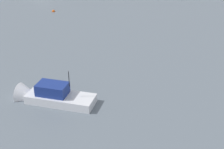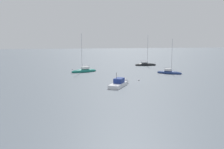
{
  "view_description": "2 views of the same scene",
  "coord_description": "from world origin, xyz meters",
  "px_view_note": "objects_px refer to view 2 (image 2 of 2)",
  "views": [
    {
      "loc": [
        8.74,
        65.87,
        14.68
      ],
      "look_at": [
        -0.49,
        40.57,
        1.33
      ],
      "focal_mm": 51.41,
      "sensor_mm": 36.0,
      "label": 1
    },
    {
      "loc": [
        -40.76,
        53.96,
        9.55
      ],
      "look_at": [
        5.01,
        42.91,
        2.62
      ],
      "focal_mm": 36.67,
      "sensor_mm": 36.0,
      "label": 2
    }
  ],
  "objects_px": {
    "sailboat_black_outer": "(145,65)",
    "mooring_buoy_mid": "(139,80)",
    "sailboat_navy_far": "(169,72)",
    "sailboat_teal_mid": "(84,71)",
    "motorboat_white_near": "(120,84)"
  },
  "relations": [
    {
      "from": "sailboat_black_outer",
      "to": "mooring_buoy_mid",
      "type": "relative_size",
      "value": 23.17
    },
    {
      "from": "sailboat_navy_far",
      "to": "sailboat_teal_mid",
      "type": "bearing_deg",
      "value": -70.35
    },
    {
      "from": "sailboat_navy_far",
      "to": "mooring_buoy_mid",
      "type": "bearing_deg",
      "value": -13.88
    },
    {
      "from": "sailboat_teal_mid",
      "to": "motorboat_white_near",
      "type": "distance_m",
      "value": 24.11
    },
    {
      "from": "mooring_buoy_mid",
      "to": "sailboat_black_outer",
      "type": "bearing_deg",
      "value": -24.5
    },
    {
      "from": "sailboat_black_outer",
      "to": "mooring_buoy_mid",
      "type": "distance_m",
      "value": 34.51
    },
    {
      "from": "motorboat_white_near",
      "to": "mooring_buoy_mid",
      "type": "bearing_deg",
      "value": 75.53
    },
    {
      "from": "sailboat_black_outer",
      "to": "motorboat_white_near",
      "type": "height_order",
      "value": "sailboat_black_outer"
    },
    {
      "from": "sailboat_black_outer",
      "to": "mooring_buoy_mid",
      "type": "bearing_deg",
      "value": -17.03
    },
    {
      "from": "motorboat_white_near",
      "to": "mooring_buoy_mid",
      "type": "distance_m",
      "value": 8.22
    },
    {
      "from": "sailboat_teal_mid",
      "to": "sailboat_navy_far",
      "type": "height_order",
      "value": "sailboat_teal_mid"
    },
    {
      "from": "sailboat_black_outer",
      "to": "motorboat_white_near",
      "type": "distance_m",
      "value": 42.08
    },
    {
      "from": "sailboat_teal_mid",
      "to": "motorboat_white_near",
      "type": "height_order",
      "value": "sailboat_teal_mid"
    },
    {
      "from": "sailboat_teal_mid",
      "to": "motorboat_white_near",
      "type": "bearing_deg",
      "value": 173.94
    },
    {
      "from": "sailboat_black_outer",
      "to": "mooring_buoy_mid",
      "type": "height_order",
      "value": "sailboat_black_outer"
    }
  ]
}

